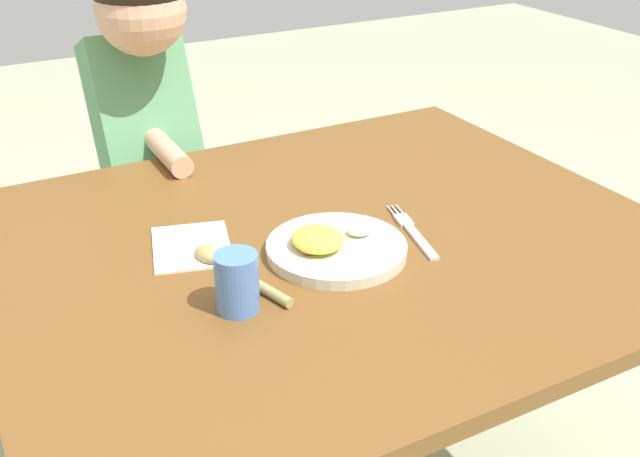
# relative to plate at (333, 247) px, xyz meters

# --- Properties ---
(dining_table) EXTENTS (1.11, 0.93, 0.68)m
(dining_table) POSITION_rel_plate_xyz_m (0.03, 0.06, -0.10)
(dining_table) COLOR brown
(dining_table) RESTS_ON ground_plane
(plate) EXTENTS (0.22, 0.22, 0.05)m
(plate) POSITION_rel_plate_xyz_m (0.00, 0.00, 0.00)
(plate) COLOR beige
(plate) RESTS_ON dining_table
(fork) EXTENTS (0.06, 0.20, 0.01)m
(fork) POSITION_rel_plate_xyz_m (0.15, -0.00, -0.01)
(fork) COLOR silver
(fork) RESTS_ON dining_table
(spoon) EXTENTS (0.08, 0.22, 0.02)m
(spoon) POSITION_rel_plate_xyz_m (-0.17, 0.03, -0.00)
(spoon) COLOR tan
(spoon) RESTS_ON dining_table
(drinking_cup) EXTENTS (0.06, 0.06, 0.09)m
(drinking_cup) POSITION_rel_plate_xyz_m (-0.19, -0.07, 0.03)
(drinking_cup) COLOR #5081CD
(drinking_cup) RESTS_ON dining_table
(person) EXTENTS (0.20, 0.39, 1.06)m
(person) POSITION_rel_plate_xyz_m (-0.11, 0.66, -0.12)
(person) COLOR #375164
(person) RESTS_ON ground_plane
(napkin) EXTENTS (0.16, 0.18, 0.00)m
(napkin) POSITION_rel_plate_xyz_m (-0.19, 0.13, -0.01)
(napkin) COLOR white
(napkin) RESTS_ON dining_table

